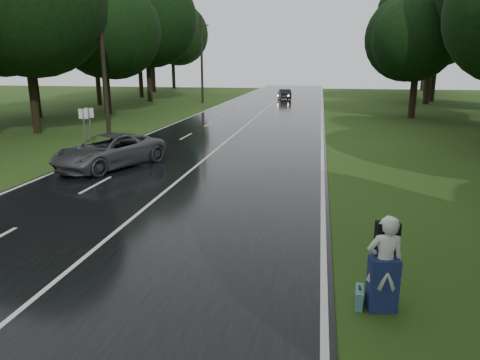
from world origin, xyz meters
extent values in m
plane|color=#2A4815|center=(0.00, 0.00, 0.00)|extent=(160.00, 160.00, 0.00)
cube|color=black|center=(0.00, 20.00, 0.02)|extent=(12.00, 140.00, 0.04)
cube|color=silver|center=(0.00, 20.00, 0.04)|extent=(0.12, 140.00, 0.01)
imported|color=#47494B|center=(-3.86, 10.95, 0.79)|extent=(4.40, 5.96, 1.50)
imported|color=black|center=(0.85, 52.02, 0.71)|extent=(2.19, 4.25, 1.34)
imported|color=silver|center=(6.89, 0.69, 0.97)|extent=(0.78, 0.58, 1.94)
cube|color=navy|center=(6.89, 0.69, 0.54)|extent=(0.60, 0.45, 1.09)
cube|color=black|center=(6.94, 0.97, 1.40)|extent=(0.47, 0.30, 0.62)
cube|color=teal|center=(6.47, 0.76, 0.18)|extent=(0.19, 0.53, 0.37)
camera|label=1|loc=(5.53, -7.28, 4.66)|focal=32.66mm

